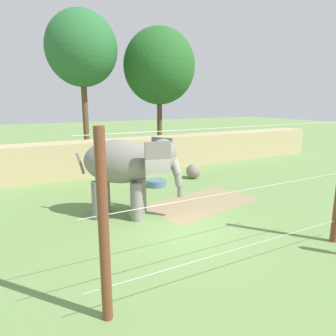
% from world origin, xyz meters
% --- Properties ---
extents(ground_plane, '(120.00, 120.00, 0.00)m').
position_xyz_m(ground_plane, '(0.00, 0.00, 0.00)').
color(ground_plane, '#6B8E4C').
extents(dirt_patch, '(5.56, 3.75, 0.01)m').
position_xyz_m(dirt_patch, '(2.29, 2.29, 0.00)').
color(dirt_patch, '#937F5B').
rests_on(dirt_patch, ground).
extents(embankment_wall, '(36.00, 1.80, 2.14)m').
position_xyz_m(embankment_wall, '(0.00, 10.25, 1.07)').
color(embankment_wall, tan).
rests_on(embankment_wall, ground).
extents(elephant, '(3.82, 3.22, 3.18)m').
position_xyz_m(elephant, '(-1.28, 2.37, 2.11)').
color(elephant, gray).
rests_on(elephant, ground).
extents(enrichment_ball, '(0.87, 0.87, 0.87)m').
position_xyz_m(enrichment_ball, '(4.46, 6.31, 0.44)').
color(enrichment_ball, gray).
rests_on(enrichment_ball, ground).
extents(cable_fence, '(8.78, 0.22, 4.14)m').
position_xyz_m(cable_fence, '(0.00, -3.11, 2.08)').
color(cable_fence, brown).
rests_on(cable_fence, ground).
extents(water_tub, '(1.10, 1.10, 0.35)m').
position_xyz_m(water_tub, '(1.73, 5.82, 0.18)').
color(water_tub, slate).
rests_on(water_tub, ground).
extents(tree_far_left, '(5.31, 5.31, 11.20)m').
position_xyz_m(tree_far_left, '(0.42, 15.61, 8.37)').
color(tree_far_left, brown).
rests_on(tree_far_left, ground).
extents(tree_left_of_centre, '(5.95, 5.95, 10.52)m').
position_xyz_m(tree_left_of_centre, '(6.63, 15.03, 7.38)').
color(tree_left_of_centre, brown).
rests_on(tree_left_of_centre, ground).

